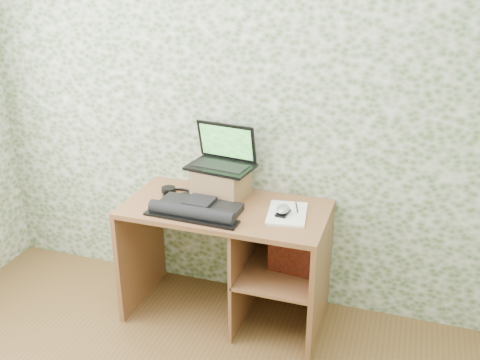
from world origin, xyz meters
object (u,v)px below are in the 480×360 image
(laptop, at_px, (223,157))
(keyboard, at_px, (196,209))
(riser, at_px, (221,182))
(notepad, at_px, (287,214))
(desk, at_px, (240,247))

(laptop, relative_size, keyboard, 0.74)
(riser, distance_m, notepad, 0.47)
(keyboard, distance_m, notepad, 0.52)
(desk, distance_m, riser, 0.41)
(laptop, bearing_deg, notepad, -13.30)
(keyboard, bearing_deg, riser, 81.86)
(laptop, bearing_deg, riser, -82.10)
(desk, bearing_deg, riser, 143.66)
(laptop, distance_m, notepad, 0.53)
(riser, bearing_deg, notepad, -16.51)
(desk, xyz_separation_m, notepad, (0.29, -0.02, 0.28))
(riser, bearing_deg, laptop, 90.00)
(laptop, bearing_deg, keyboard, -90.95)
(desk, height_order, notepad, notepad)
(laptop, distance_m, keyboard, 0.39)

